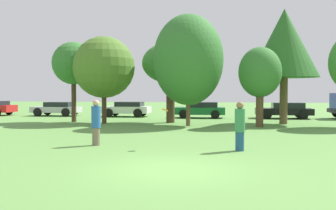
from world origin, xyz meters
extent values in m
plane|color=#5B8E42|center=(0.00, 0.00, 0.00)|extent=(120.00, 120.00, 0.00)
cylinder|color=#726651|center=(-3.46, 4.02, 0.34)|extent=(0.30, 0.30, 0.68)
cylinder|color=#2659A5|center=(-3.46, 4.02, 1.10)|extent=(0.35, 0.35, 0.83)
sphere|color=tan|center=(-3.46, 4.02, 1.63)|extent=(0.26, 0.26, 0.26)
cylinder|color=navy|center=(1.96, 3.45, 0.33)|extent=(0.30, 0.30, 0.66)
cylinder|color=#337F4C|center=(1.96, 3.45, 1.07)|extent=(0.36, 0.36, 0.81)
sphere|color=#8C6647|center=(1.96, 3.45, 1.59)|extent=(0.26, 0.26, 0.26)
cylinder|color=orange|center=(-0.71, 3.61, 1.41)|extent=(0.24, 0.23, 0.14)
cylinder|color=#473323|center=(-8.63, 14.44, 1.59)|extent=(0.32, 0.32, 3.18)
sphere|color=#33702D|center=(-8.63, 14.44, 3.97)|extent=(2.87, 2.87, 2.87)
cylinder|color=#473323|center=(-6.27, 13.71, 1.27)|extent=(0.30, 0.30, 2.54)
sphere|color=#4C7528|center=(-6.27, 13.71, 3.63)|extent=(3.99, 3.99, 3.99)
cylinder|color=#473323|center=(-2.06, 14.75, 1.45)|extent=(0.55, 0.55, 2.90)
ellipsoid|color=#33702D|center=(-2.06, 14.75, 3.93)|extent=(3.75, 3.75, 2.68)
cylinder|color=brown|center=(-0.68, 12.57, 1.40)|extent=(0.26, 0.26, 2.80)
ellipsoid|color=#33702D|center=(-0.68, 12.57, 3.95)|extent=(4.18, 4.18, 5.41)
cylinder|color=brown|center=(3.49, 12.51, 1.25)|extent=(0.43, 0.43, 2.51)
ellipsoid|color=#33702D|center=(3.49, 12.51, 3.19)|extent=(2.47, 2.47, 2.91)
cylinder|color=brown|center=(5.17, 14.72, 1.48)|extent=(0.49, 0.49, 2.95)
cone|color=#286023|center=(5.17, 14.72, 5.11)|extent=(4.31, 4.31, 4.31)
cylinder|color=black|center=(-17.27, 20.87, 0.34)|extent=(0.68, 0.23, 0.68)
cube|color=#B2B2B7|center=(-12.53, 20.13, 0.54)|extent=(3.98, 1.79, 0.48)
cube|color=black|center=(-12.24, 20.13, 0.98)|extent=(2.20, 1.55, 0.39)
cylinder|color=black|center=(-13.77, 19.28, 0.35)|extent=(0.70, 0.18, 0.70)
cylinder|color=black|center=(-13.75, 21.02, 0.35)|extent=(0.70, 0.18, 0.70)
cylinder|color=black|center=(-11.32, 19.25, 0.35)|extent=(0.70, 0.18, 0.70)
cylinder|color=black|center=(-11.29, 20.98, 0.35)|extent=(0.70, 0.18, 0.70)
cube|color=silver|center=(-6.46, 20.08, 0.57)|extent=(3.88, 1.87, 0.54)
cube|color=black|center=(-6.17, 20.08, 1.03)|extent=(2.14, 1.63, 0.37)
cylinder|color=black|center=(-7.67, 19.19, 0.35)|extent=(0.70, 0.18, 0.70)
cylinder|color=black|center=(-7.64, 21.01, 0.35)|extent=(0.70, 0.18, 0.70)
cylinder|color=black|center=(-5.28, 19.16, 0.35)|extent=(0.70, 0.18, 0.70)
cylinder|color=black|center=(-5.26, 20.97, 0.35)|extent=(0.70, 0.18, 0.70)
cube|color=#196633|center=(-0.39, 19.47, 0.55)|extent=(3.91, 1.70, 0.55)
cube|color=black|center=(-0.10, 19.46, 1.03)|extent=(2.16, 1.48, 0.40)
cylinder|color=black|center=(-1.60, 18.66, 0.33)|extent=(0.66, 0.20, 0.66)
cylinder|color=black|center=(-1.58, 20.31, 0.33)|extent=(0.66, 0.20, 0.66)
cylinder|color=black|center=(0.81, 18.63, 0.33)|extent=(0.66, 0.20, 0.66)
cylinder|color=black|center=(0.83, 20.27, 0.33)|extent=(0.66, 0.20, 0.66)
cube|color=black|center=(5.95, 19.75, 0.53)|extent=(4.20, 1.83, 0.49)
cube|color=black|center=(6.26, 19.74, 0.99)|extent=(2.32, 1.59, 0.43)
cylinder|color=black|center=(4.65, 18.88, 0.34)|extent=(0.68, 0.22, 0.68)
cylinder|color=black|center=(4.67, 20.65, 0.34)|extent=(0.68, 0.22, 0.68)
cylinder|color=black|center=(7.23, 18.84, 0.34)|extent=(0.68, 0.22, 0.68)
cylinder|color=black|center=(7.26, 20.62, 0.34)|extent=(0.68, 0.22, 0.68)
camera|label=1|loc=(1.37, -9.91, 2.10)|focal=40.35mm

